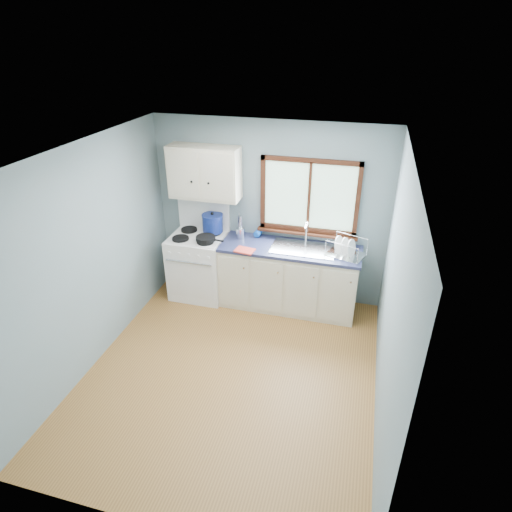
% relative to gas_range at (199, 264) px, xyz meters
% --- Properties ---
extents(floor, '(3.20, 3.60, 0.02)m').
position_rel_gas_range_xyz_m(floor, '(0.95, -1.47, -0.50)').
color(floor, olive).
rests_on(floor, ground).
extents(ceiling, '(3.20, 3.60, 0.02)m').
position_rel_gas_range_xyz_m(ceiling, '(0.95, -1.47, 2.02)').
color(ceiling, white).
rests_on(ceiling, wall_back).
extents(wall_back, '(3.20, 0.02, 2.50)m').
position_rel_gas_range_xyz_m(wall_back, '(0.95, 0.34, 0.76)').
color(wall_back, slate).
rests_on(wall_back, ground).
extents(wall_front, '(3.20, 0.02, 2.50)m').
position_rel_gas_range_xyz_m(wall_front, '(0.95, -3.28, 0.76)').
color(wall_front, slate).
rests_on(wall_front, ground).
extents(wall_left, '(0.02, 3.60, 2.50)m').
position_rel_gas_range_xyz_m(wall_left, '(-0.66, -1.47, 0.76)').
color(wall_left, slate).
rests_on(wall_left, ground).
extents(wall_right, '(0.02, 3.60, 2.50)m').
position_rel_gas_range_xyz_m(wall_right, '(2.56, -1.47, 0.76)').
color(wall_right, slate).
rests_on(wall_right, ground).
extents(gas_range, '(0.76, 0.69, 1.36)m').
position_rel_gas_range_xyz_m(gas_range, '(0.00, 0.00, 0.00)').
color(gas_range, white).
rests_on(gas_range, floor).
extents(base_cabinets, '(1.85, 0.60, 0.88)m').
position_rel_gas_range_xyz_m(base_cabinets, '(1.31, 0.02, -0.08)').
color(base_cabinets, beige).
rests_on(base_cabinets, floor).
extents(countertop, '(1.89, 0.64, 0.04)m').
position_rel_gas_range_xyz_m(countertop, '(1.31, 0.02, 0.41)').
color(countertop, '#1E2343').
rests_on(countertop, base_cabinets).
extents(sink, '(0.84, 0.46, 0.44)m').
position_rel_gas_range_xyz_m(sink, '(1.49, 0.02, 0.37)').
color(sink, silver).
rests_on(sink, countertop).
extents(window, '(1.36, 0.10, 1.03)m').
position_rel_gas_range_xyz_m(window, '(1.48, 0.30, 0.98)').
color(window, '#9EC6A8').
rests_on(window, wall_back).
extents(upper_cabinets, '(0.95, 0.35, 0.70)m').
position_rel_gas_range_xyz_m(upper_cabinets, '(0.10, 0.15, 1.31)').
color(upper_cabinets, beige).
rests_on(upper_cabinets, wall_back).
extents(skillet, '(0.41, 0.29, 0.05)m').
position_rel_gas_range_xyz_m(skillet, '(0.19, -0.14, 0.49)').
color(skillet, black).
rests_on(skillet, gas_range).
extents(stockpot, '(0.39, 0.39, 0.29)m').
position_rel_gas_range_xyz_m(stockpot, '(0.18, 0.15, 0.60)').
color(stockpot, navy).
rests_on(stockpot, gas_range).
extents(utensil_crock, '(0.13, 0.13, 0.37)m').
position_rel_gas_range_xyz_m(utensil_crock, '(0.59, 0.12, 0.50)').
color(utensil_crock, silver).
rests_on(utensil_crock, countertop).
extents(thermos, '(0.07, 0.07, 0.29)m').
position_rel_gas_range_xyz_m(thermos, '(0.56, 0.21, 0.57)').
color(thermos, silver).
rests_on(thermos, countertop).
extents(soap_bottle, '(0.11, 0.11, 0.25)m').
position_rel_gas_range_xyz_m(soap_bottle, '(0.80, 0.17, 0.55)').
color(soap_bottle, '#0F4CAE').
rests_on(soap_bottle, countertop).
extents(dish_towel, '(0.27, 0.21, 0.02)m').
position_rel_gas_range_xyz_m(dish_towel, '(0.76, -0.24, 0.44)').
color(dish_towel, '#DC4234').
rests_on(dish_towel, countertop).
extents(dish_rack, '(0.54, 0.47, 0.24)m').
position_rel_gas_range_xyz_m(dish_rack, '(2.03, -0.02, 0.49)').
color(dish_rack, silver).
rests_on(dish_rack, countertop).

